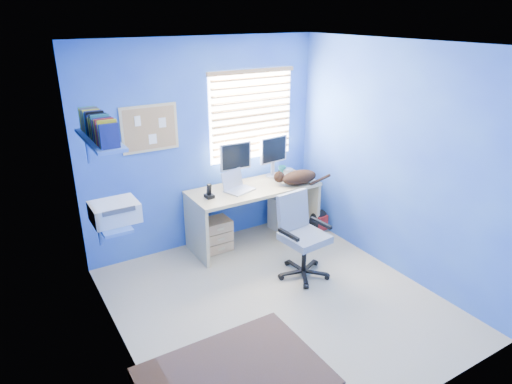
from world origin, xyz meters
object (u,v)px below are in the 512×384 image
cat (299,177)px  office_chair (301,246)px  tower_pc (283,215)px  desk (254,214)px  laptop (239,182)px

cat → office_chair: bearing=-98.7°
tower_pc → office_chair: 1.08m
cat → office_chair: (-0.50, -0.74, -0.48)m
cat → desk: bearing=-175.2°
laptop → office_chair: size_ratio=0.36×
desk → tower_pc: (0.48, 0.04, -0.14)m
desk → tower_pc: desk is taller
desk → office_chair: (0.04, -0.94, -0.02)m
laptop → office_chair: (0.26, -0.92, -0.50)m
cat → office_chair: office_chair is taller
tower_pc → desk: bearing=178.7°
desk → laptop: 0.53m
cat → laptop: bearing=-168.4°
desk → cat: cat is taller
laptop → tower_pc: bearing=-13.6°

